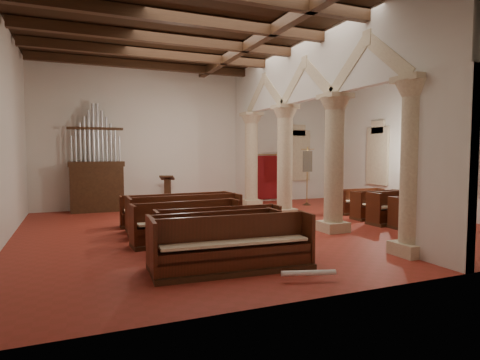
% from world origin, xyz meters
% --- Properties ---
extents(floor, '(14.00, 14.00, 0.00)m').
position_xyz_m(floor, '(0.00, 0.00, 0.00)').
color(floor, maroon).
rests_on(floor, ground).
extents(ceiling, '(14.00, 14.00, 0.00)m').
position_xyz_m(ceiling, '(0.00, 0.00, 6.00)').
color(ceiling, black).
rests_on(ceiling, wall_back).
extents(wall_back, '(14.00, 0.02, 6.00)m').
position_xyz_m(wall_back, '(0.00, 6.00, 3.00)').
color(wall_back, silver).
rests_on(wall_back, floor).
extents(wall_front, '(14.00, 0.02, 6.00)m').
position_xyz_m(wall_front, '(0.00, -6.00, 3.00)').
color(wall_front, silver).
rests_on(wall_front, floor).
extents(wall_right, '(0.02, 12.00, 6.00)m').
position_xyz_m(wall_right, '(7.00, 0.00, 3.00)').
color(wall_right, silver).
rests_on(wall_right, floor).
extents(ceiling_beams, '(13.80, 11.80, 0.30)m').
position_xyz_m(ceiling_beams, '(0.00, 0.00, 5.82)').
color(ceiling_beams, '#3C2413').
rests_on(ceiling_beams, wall_back).
extents(arcade, '(0.90, 11.90, 6.00)m').
position_xyz_m(arcade, '(1.80, 0.00, 3.56)').
color(arcade, beige).
rests_on(arcade, floor).
extents(window_right_a, '(0.03, 1.00, 2.20)m').
position_xyz_m(window_right_a, '(6.98, -1.50, 2.20)').
color(window_right_a, '#316E56').
rests_on(window_right_a, wall_right).
extents(window_right_b, '(0.03, 1.00, 2.20)m').
position_xyz_m(window_right_b, '(6.98, 2.50, 2.20)').
color(window_right_b, '#316E56').
rests_on(window_right_b, wall_right).
extents(window_back, '(1.00, 0.03, 2.20)m').
position_xyz_m(window_back, '(5.00, 5.98, 2.20)').
color(window_back, '#316E56').
rests_on(window_back, wall_back).
extents(pipe_organ, '(2.10, 0.85, 4.40)m').
position_xyz_m(pipe_organ, '(-4.50, 5.50, 1.37)').
color(pipe_organ, '#3C2413').
rests_on(pipe_organ, floor).
extents(lectern, '(0.70, 0.74, 1.41)m').
position_xyz_m(lectern, '(-1.70, 5.30, 0.58)').
color(lectern, '#361F11').
rests_on(lectern, floor).
extents(dossal_curtain, '(1.80, 0.07, 2.17)m').
position_xyz_m(dossal_curtain, '(3.50, 5.92, 1.17)').
color(dossal_curtain, maroon).
rests_on(dossal_curtain, floor).
extents(processional_banner, '(0.58, 0.74, 2.61)m').
position_xyz_m(processional_banner, '(4.28, 3.94, 0.83)').
color(processional_banner, '#3C2413').
rests_on(processional_banner, floor).
extents(hymnal_box_a, '(0.32, 0.27, 0.30)m').
position_xyz_m(hymnal_box_a, '(-0.81, -4.02, 0.25)').
color(hymnal_box_a, navy).
rests_on(hymnal_box_a, floor).
extents(hymnal_box_b, '(0.40, 0.37, 0.32)m').
position_xyz_m(hymnal_box_b, '(-1.53, -3.20, 0.26)').
color(hymnal_box_b, navy).
rests_on(hymnal_box_b, floor).
extents(hymnal_box_c, '(0.35, 0.29, 0.32)m').
position_xyz_m(hymnal_box_c, '(-0.66, -0.73, 0.26)').
color(hymnal_box_c, navy).
rests_on(hymnal_box_c, floor).
extents(tube_heater_a, '(1.00, 0.40, 0.10)m').
position_xyz_m(tube_heater_a, '(-1.39, -5.21, 0.16)').
color(tube_heater_a, white).
rests_on(tube_heater_a, floor).
extents(tube_heater_b, '(1.03, 0.20, 0.10)m').
position_xyz_m(tube_heater_b, '(-1.34, -4.04, 0.16)').
color(tube_heater_b, silver).
rests_on(tube_heater_b, floor).
extents(nave_pew_0, '(3.28, 0.95, 1.11)m').
position_xyz_m(nave_pew_0, '(-2.42, -4.16, 0.37)').
color(nave_pew_0, '#3C2413').
rests_on(nave_pew_0, floor).
extents(nave_pew_1, '(2.80, 0.76, 1.11)m').
position_xyz_m(nave_pew_1, '(-2.61, -3.54, 0.37)').
color(nave_pew_1, '#3C2413').
rests_on(nave_pew_1, floor).
extents(nave_pew_2, '(3.13, 0.76, 1.02)m').
position_xyz_m(nave_pew_2, '(-2.09, -2.28, 0.34)').
color(nave_pew_2, '#3C2413').
rests_on(nave_pew_2, floor).
extents(nave_pew_3, '(2.89, 0.91, 1.08)m').
position_xyz_m(nave_pew_3, '(-2.63, -1.31, 0.36)').
color(nave_pew_3, '#3C2413').
rests_on(nave_pew_3, floor).
extents(nave_pew_4, '(3.23, 0.76, 1.12)m').
position_xyz_m(nave_pew_4, '(-2.37, -0.27, 0.37)').
color(nave_pew_4, '#3C2413').
rests_on(nave_pew_4, floor).
extents(nave_pew_5, '(3.28, 0.88, 1.09)m').
position_xyz_m(nave_pew_5, '(-2.31, 0.67, 0.36)').
color(nave_pew_5, '#3C2413').
rests_on(nave_pew_5, floor).
extents(nave_pew_6, '(3.02, 0.86, 1.00)m').
position_xyz_m(nave_pew_6, '(-2.55, 1.45, 0.33)').
color(nave_pew_6, '#3C2413').
rests_on(nave_pew_6, floor).
extents(aisle_pew_0, '(1.98, 0.69, 0.99)m').
position_xyz_m(aisle_pew_0, '(4.71, -1.96, 0.33)').
color(aisle_pew_0, '#3C2413').
rests_on(aisle_pew_0, floor).
extents(aisle_pew_1, '(1.95, 0.83, 1.08)m').
position_xyz_m(aisle_pew_1, '(4.48, -1.17, 0.36)').
color(aisle_pew_1, '#3C2413').
rests_on(aisle_pew_1, floor).
extents(aisle_pew_2, '(2.03, 0.73, 0.99)m').
position_xyz_m(aisle_pew_2, '(4.69, -0.12, 0.33)').
color(aisle_pew_2, '#3C2413').
rests_on(aisle_pew_2, floor).
extents(aisle_pew_3, '(1.91, 0.64, 0.95)m').
position_xyz_m(aisle_pew_3, '(4.88, 1.05, 0.32)').
color(aisle_pew_3, '#3C2413').
rests_on(aisle_pew_3, floor).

